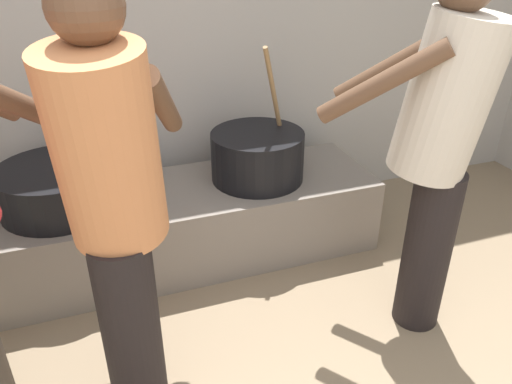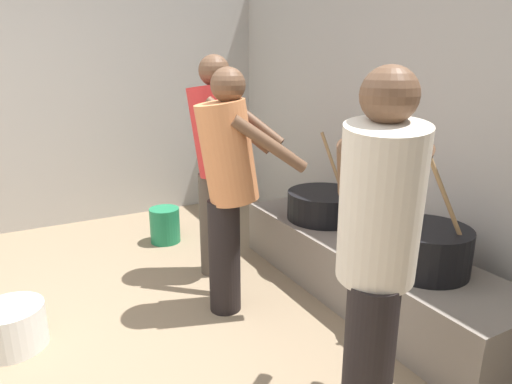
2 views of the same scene
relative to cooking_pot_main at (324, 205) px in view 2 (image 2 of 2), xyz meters
name	(u,v)px [view 2 (image 2 of 2)]	position (x,y,z in m)	size (l,w,h in m)	color
block_enclosure_rear	(438,124)	(0.54, 0.49, 0.64)	(5.47, 0.20, 2.30)	#ADA8A0
hearth_ledge	(363,268)	(0.49, -0.03, -0.31)	(2.19, 0.60, 0.40)	slate
cooking_pot_main	(324,205)	(0.00, 0.00, 0.00)	(0.56, 0.56, 0.66)	black
cooking_pot_secondary	(426,249)	(0.99, -0.03, 0.02)	(0.48, 0.48, 0.71)	black
cook_in_red_shirt	(215,155)	(-0.30, -0.75, 0.40)	(0.71, 0.68, 1.60)	#4C4238
cook_in_cream_shirt	(377,247)	(1.43, -0.84, 0.37)	(0.70, 0.66, 1.54)	black
cook_in_orange_shirt	(228,180)	(0.22, -0.89, 0.36)	(0.50, 0.71, 1.52)	black
bucket_green_plastic	(165,225)	(-1.08, -0.92, -0.36)	(0.26, 0.26, 0.31)	#1E7A4C
bucket_white_plastic	(12,327)	(0.01, -2.14, -0.39)	(0.36, 0.36, 0.25)	silver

